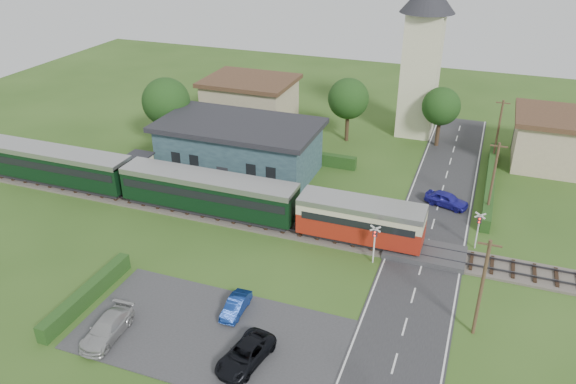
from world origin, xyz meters
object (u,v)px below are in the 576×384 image
(station_building, at_px, (239,147))
(car_park_blue, at_px, (236,306))
(pedestrian_near, at_px, (296,197))
(pedestrian_far, at_px, (139,176))
(church_tower, at_px, (423,47))
(equipment_hut, at_px, (140,167))
(house_east, at_px, (556,140))
(crossing_signal_near, at_px, (375,239))
(car_on_road, at_px, (447,199))
(crossing_signal_far, at_px, (479,225))
(car_park_silver, at_px, (107,328))
(train, at_px, (176,186))
(house_west, at_px, (250,100))
(car_park_dark, at_px, (245,354))

(station_building, bearing_deg, car_park_blue, -66.04)
(pedestrian_near, relative_size, pedestrian_far, 1.20)
(church_tower, height_order, pedestrian_far, church_tower)
(equipment_hut, bearing_deg, house_east, 26.32)
(crossing_signal_near, xyz_separation_m, car_on_road, (4.25, 11.10, -1.43))
(crossing_signal_far, xyz_separation_m, pedestrian_far, (-31.28, 0.01, -0.96))
(equipment_hut, bearing_deg, car_park_blue, -40.67)
(station_building, distance_m, car_park_silver, 25.69)
(train, distance_m, house_east, 38.87)
(equipment_hut, distance_m, house_west, 20.05)
(house_east, relative_size, pedestrian_near, 4.98)
(crossing_signal_near, height_order, car_on_road, crossing_signal_near)
(equipment_hut, xyz_separation_m, car_park_dark, (19.61, -18.72, -1.06))
(car_park_blue, bearing_deg, house_east, 56.33)
(station_building, height_order, car_park_silver, station_building)
(train, relative_size, crossing_signal_near, 13.18)
(equipment_hut, relative_size, car_park_silver, 0.58)
(church_tower, height_order, car_park_blue, church_tower)
(equipment_hut, relative_size, train, 0.06)
(crossing_signal_near, distance_m, car_park_dark, 14.04)
(equipment_hut, bearing_deg, station_building, 35.92)
(church_tower, relative_size, crossing_signal_far, 5.37)
(house_west, distance_m, pedestrian_near, 23.66)
(crossing_signal_near, relative_size, car_park_dark, 0.75)
(car_park_blue, bearing_deg, station_building, 112.24)
(crossing_signal_far, bearing_deg, car_park_dark, -123.81)
(station_building, relative_size, house_east, 1.82)
(car_on_road, relative_size, car_park_blue, 1.21)
(car_on_road, relative_size, pedestrian_far, 2.65)
(house_west, height_order, house_east, same)
(house_east, bearing_deg, station_building, -156.56)
(equipment_hut, xyz_separation_m, pedestrian_far, (0.32, -0.80, -0.56))
(house_west, height_order, crossing_signal_far, house_west)
(equipment_hut, bearing_deg, car_on_road, 10.85)
(car_park_blue, bearing_deg, train, 132.40)
(car_park_dark, bearing_deg, crossing_signal_near, 79.77)
(church_tower, distance_m, car_park_dark, 42.74)
(car_on_road, distance_m, pedestrian_near, 13.70)
(train, bearing_deg, house_east, 34.47)
(crossing_signal_near, height_order, pedestrian_near, crossing_signal_near)
(train, xyz_separation_m, church_tower, (17.04, 26.00, 8.05))
(pedestrian_far, bearing_deg, equipment_hut, 22.40)
(station_building, height_order, church_tower, church_tower)
(train, distance_m, house_west, 23.20)
(car_park_dark, bearing_deg, pedestrian_near, 110.51)
(station_building, distance_m, crossing_signal_near, 19.98)
(house_west, height_order, car_on_road, house_west)
(car_on_road, xyz_separation_m, pedestrian_near, (-12.59, -5.37, 0.62))
(station_building, xyz_separation_m, church_tower, (15.00, 17.01, 7.53))
(train, bearing_deg, car_park_blue, -45.88)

